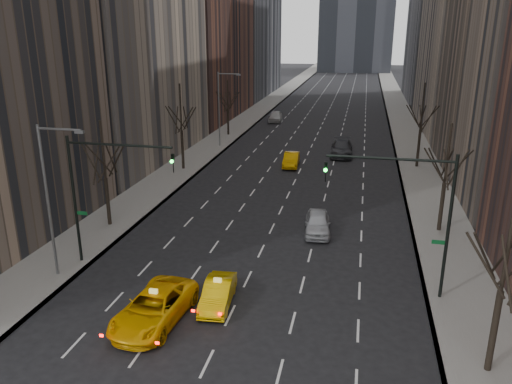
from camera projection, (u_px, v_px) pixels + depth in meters
The scene contains 18 objects.
sidewalk_left at pixel (254, 114), 85.77m from camera, with size 4.50×320.00×0.15m, color slate.
sidewalk_right at pixel (402, 119), 80.88m from camera, with size 4.50×320.00×0.15m, color slate.
tree_lw_b at pixel (105, 178), 36.29m from camera, with size 3.36×3.50×7.82m.
tree_lw_c at pixel (182, 132), 51.05m from camera, with size 3.36×3.50×8.74m.
tree_lw_d at pixel (228, 110), 67.91m from camera, with size 3.36×3.50×7.36m.
tree_rw_a at pixel (501, 292), 20.31m from camera, with size 3.36×3.50×8.28m.
tree_rw_b at pixel (444, 183), 35.22m from camera, with size 3.36×3.50×7.82m.
tree_rw_c at pixel (420, 130), 51.83m from camera, with size 3.36×3.50×8.74m.
traffic_mast_left at pixel (98, 181), 29.58m from camera, with size 6.69×0.39×8.00m.
traffic_mast_right at pixel (417, 202), 25.95m from camera, with size 6.69×0.39×8.00m.
streetlight_near at pixel (52, 187), 28.03m from camera, with size 2.83×0.22×9.00m.
streetlight_far at pixel (222, 102), 60.54m from camera, with size 2.83×0.22×9.00m.
taxi_suv at pixel (154, 308), 24.96m from camera, with size 2.69×5.83×1.62m, color #F6B005.
taxi_sedan at pixel (218, 293), 26.58m from camera, with size 1.43×4.09×1.35m, color #EAB604.
silver_sedan_ahead at pixel (318, 223), 35.95m from camera, with size 1.79×4.44×1.51m, color #AEB1B7.
far_taxi at pixel (291, 160), 53.39m from camera, with size 1.55×4.44×1.46m, color #D99604.
far_suv_grey at pixel (342, 148), 57.84m from camera, with size 2.45×6.02×1.75m, color #292A2E.
far_car_white at pixel (275, 116), 78.88m from camera, with size 1.97×4.89×1.67m, color #B9B9B9.
Camera 1 is at (6.03, -13.70, 14.12)m, focal length 35.00 mm.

